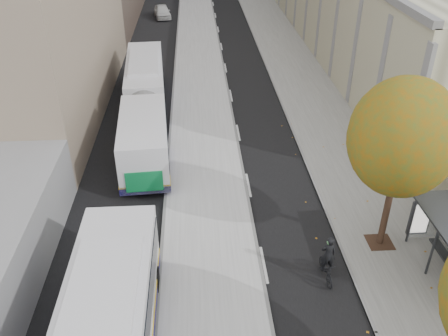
{
  "coord_description": "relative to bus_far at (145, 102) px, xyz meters",
  "views": [
    {
      "loc": [
        -4.24,
        -2.55,
        13.73
      ],
      "look_at": [
        -3.08,
        15.72,
        2.5
      ],
      "focal_mm": 38.0,
      "sensor_mm": 36.0,
      "label": 1
    }
  ],
  "objects": [
    {
      "name": "cyclist",
      "position": [
        8.18,
        -14.52,
        -0.8
      ],
      "size": [
        0.62,
        1.66,
        2.09
      ],
      "rotation": [
        0.0,
        0.0,
        0.05
      ],
      "color": "black",
      "rests_on": "ground"
    },
    {
      "name": "bus_platform",
      "position": [
        3.61,
        9.4,
        -1.5
      ],
      "size": [
        4.25,
        150.0,
        0.15
      ],
      "primitive_type": "cube",
      "color": "#A8A8A8",
      "rests_on": "ground"
    },
    {
      "name": "distant_car",
      "position": [
        -0.27,
        27.77,
        -0.87
      ],
      "size": [
        2.3,
        4.35,
        1.41
      ],
      "primitive_type": "imported",
      "rotation": [
        0.0,
        0.0,
        0.16
      ],
      "color": "silver",
      "rests_on": "ground"
    },
    {
      "name": "bus_far",
      "position": [
        0.0,
        0.0,
        0.0
      ],
      "size": [
        3.69,
        17.39,
        2.88
      ],
      "rotation": [
        0.0,
        0.0,
        0.07
      ],
      "color": "silver",
      "rests_on": "ground"
    },
    {
      "name": "tree_c",
      "position": [
        11.09,
        -12.6,
        3.68
      ],
      "size": [
        4.2,
        4.2,
        7.28
      ],
      "color": "black",
      "rests_on": "sidewalk"
    },
    {
      "name": "sidewalk",
      "position": [
        11.61,
        9.4,
        -1.53
      ],
      "size": [
        4.75,
        150.0,
        0.08
      ],
      "primitive_type": "cube",
      "color": "slate",
      "rests_on": "ground"
    }
  ]
}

